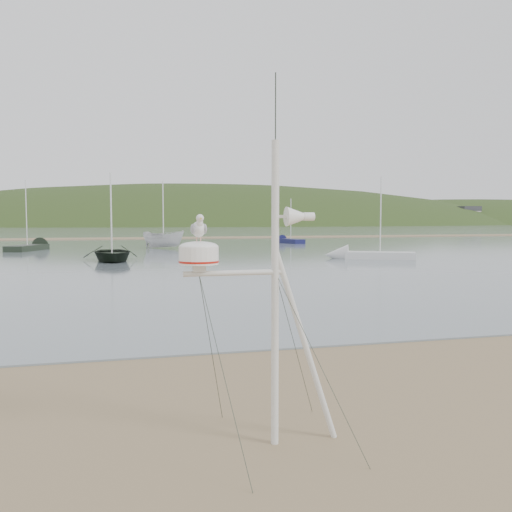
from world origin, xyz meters
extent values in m
plane|color=olive|center=(0.00, 0.00, 0.00)|extent=(560.00, 560.00, 0.00)
cube|color=slate|center=(0.00, 132.00, 0.02)|extent=(560.00, 256.00, 0.04)
cube|color=olive|center=(0.00, 70.00, 0.07)|extent=(560.00, 7.00, 0.07)
ellipsoid|color=#233515|center=(40.00, 235.00, -22.00)|extent=(400.00, 180.00, 80.00)
ellipsoid|color=#233515|center=(180.00, 235.00, -15.40)|extent=(300.00, 135.00, 56.00)
cube|color=beige|center=(-36.00, 196.00, 4.00)|extent=(8.40, 6.30, 8.00)
cube|color=beige|center=(-10.00, 196.00, 4.00)|extent=(8.40, 6.30, 8.00)
cube|color=beige|center=(16.00, 196.00, 4.00)|extent=(8.40, 6.30, 8.00)
cube|color=beige|center=(42.00, 196.00, 4.00)|extent=(8.40, 6.30, 8.00)
cube|color=beige|center=(68.00, 196.00, 4.00)|extent=(8.40, 6.30, 8.00)
cube|color=beige|center=(94.00, 196.00, 4.00)|extent=(8.40, 6.30, 8.00)
cube|color=beige|center=(120.00, 196.00, 4.00)|extent=(8.40, 6.30, 8.00)
cube|color=beige|center=(146.00, 196.00, 4.00)|extent=(8.40, 6.30, 8.00)
cylinder|color=silver|center=(1.63, -0.63, 1.91)|extent=(0.10, 0.10, 3.82)
cylinder|color=silver|center=(2.03, -0.63, 1.24)|extent=(0.88, 0.08, 2.51)
cylinder|color=silver|center=(1.10, -0.63, 2.20)|extent=(1.24, 0.07, 0.07)
cylinder|color=#2D382D|center=(1.63, -0.63, 4.20)|extent=(0.02, 0.02, 0.86)
cube|color=silver|center=(0.67, -0.63, 2.27)|extent=(0.15, 0.15, 0.09)
cylinder|color=white|center=(0.67, -0.63, 2.41)|extent=(0.48, 0.48, 0.21)
cylinder|color=red|center=(0.67, -0.63, 2.34)|extent=(0.49, 0.49, 0.02)
ellipsoid|color=white|center=(0.67, -0.63, 2.52)|extent=(0.48, 0.48, 0.13)
cone|color=white|center=(1.89, -0.63, 2.88)|extent=(0.25, 0.25, 0.25)
cylinder|color=white|center=(2.07, -0.63, 2.88)|extent=(0.13, 0.10, 0.10)
cube|color=silver|center=(1.72, -0.63, 2.88)|extent=(0.19, 0.04, 0.04)
cylinder|color=tan|center=(0.65, -0.63, 2.62)|extent=(0.01, 0.01, 0.07)
cylinder|color=tan|center=(0.70, -0.63, 2.62)|extent=(0.01, 0.01, 0.07)
ellipsoid|color=white|center=(0.67, -0.63, 2.73)|extent=(0.16, 0.26, 0.19)
ellipsoid|color=#95969C|center=(0.60, -0.64, 2.73)|extent=(0.05, 0.21, 0.12)
ellipsoid|color=#95969C|center=(0.74, -0.64, 2.73)|extent=(0.05, 0.21, 0.12)
cone|color=white|center=(0.67, -0.50, 2.71)|extent=(0.09, 0.08, 0.09)
ellipsoid|color=white|center=(0.67, -0.73, 2.81)|extent=(0.08, 0.08, 0.11)
sphere|color=white|center=(0.67, -0.75, 2.86)|extent=(0.09, 0.09, 0.09)
cone|color=gold|center=(0.67, -0.80, 2.86)|extent=(0.02, 0.05, 0.02)
imported|color=black|center=(-0.66, 29.72, 2.55)|extent=(3.65, 1.29, 5.02)
imported|color=silver|center=(3.89, 44.22, 2.23)|extent=(2.34, 2.33, 4.38)
cube|color=black|center=(-7.92, 43.48, 0.29)|extent=(3.16, 5.40, 0.50)
cone|color=black|center=(-6.90, 46.60, 0.29)|extent=(2.12, 2.22, 1.64)
cylinder|color=silver|center=(-7.92, 43.48, 3.37)|extent=(0.08, 0.08, 5.65)
cube|color=#131542|center=(18.66, 51.10, 0.29)|extent=(2.20, 4.30, 0.50)
cone|color=#131542|center=(18.07, 53.66, 0.29)|extent=(1.60, 1.70, 1.32)
cylinder|color=silver|center=(18.66, 51.10, 2.80)|extent=(0.08, 0.08, 4.52)
cube|color=silver|center=(17.27, 26.91, 0.29)|extent=(4.85, 3.45, 0.50)
cone|color=silver|center=(14.60, 28.26, 0.29)|extent=(2.14, 2.08, 1.50)
cylinder|color=silver|center=(17.27, 26.91, 3.12)|extent=(0.08, 0.08, 5.15)
camera|label=1|loc=(-0.27, -7.07, 2.86)|focal=38.00mm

